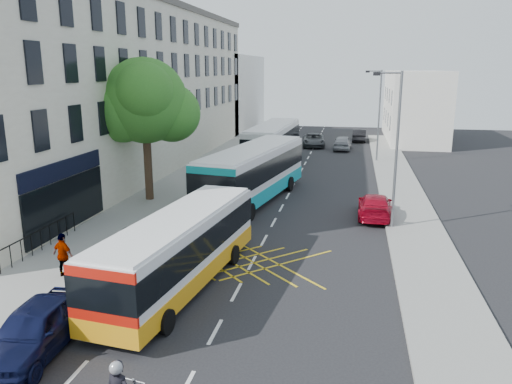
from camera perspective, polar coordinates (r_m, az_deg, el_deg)
The scene contains 20 objects.
ground at distance 16.74m, azimuth -4.69°, elevation -15.64°, with size 120.00×120.00×0.00m, color black.
pavement_left at distance 32.64m, azimuth -12.03°, elevation -0.90°, with size 5.00×70.00×0.15m, color gray.
pavement_right at distance 30.32m, azimuth 17.10°, elevation -2.35°, with size 3.00×70.00×0.15m, color gray.
terrace_main at distance 42.54m, azimuth -14.42°, elevation 11.48°, with size 8.30×45.00×13.50m.
terrace_far at distance 71.39m, azimuth -3.74°, elevation 11.28°, with size 8.00×20.00×10.00m, color silver.
building_right at distance 62.52m, azimuth 17.59°, elevation 9.38°, with size 6.00×18.00×8.00m, color silver.
street_tree at distance 31.63m, azimuth -12.64°, elevation 10.04°, with size 6.30×5.70×8.80m.
lamp_near at distance 26.33m, azimuth 15.61°, elevation 5.48°, with size 1.45×0.15×8.00m.
lamp_far at distance 46.18m, azimuth 13.79°, elevation 9.01°, with size 1.45×0.15×8.00m.
railings at distance 24.87m, azimuth -23.37°, elevation -4.89°, with size 0.08×5.60×1.14m, color black, non-canonical shape.
bus_near at distance 19.43m, azimuth -8.72°, elevation -6.53°, with size 3.56×10.43×2.87m.
bus_mid at distance 31.62m, azimuth -0.32°, elevation 2.20°, with size 4.95×12.62×3.46m.
bus_far at distance 44.87m, azimuth 1.94°, elevation 5.66°, with size 3.46×12.36×3.44m.
parked_car_blue at distance 16.63m, azimuth -23.92°, elevation -14.10°, with size 1.81×4.50×1.53m, color #0C1133.
parked_car_silver at distance 22.13m, azimuth -13.71°, elevation -6.39°, with size 1.51×4.34×1.43m, color #AAACB2.
red_hatchback at distance 29.16m, azimuth 13.44°, elevation -1.54°, with size 1.87×4.61×1.34m, color #A3071C.
distant_car_grey at distance 54.96m, azimuth 6.62°, elevation 5.93°, with size 2.31×5.01×1.39m, color #3F4246.
distant_car_silver at distance 53.04m, azimuth 9.88°, elevation 5.58°, with size 1.77×4.40×1.50m, color #97989E.
distant_car_dark at distance 59.74m, azimuth 11.72°, elevation 6.38°, with size 1.50×4.30×1.42m, color black.
pedestrian_far at distance 21.36m, azimuth -21.16°, elevation -6.75°, with size 1.06×0.44×1.80m, color gray.
Camera 1 is at (4.06, -13.99, 8.24)m, focal length 35.00 mm.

